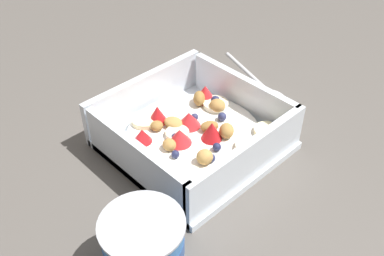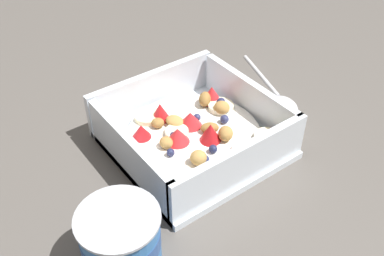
# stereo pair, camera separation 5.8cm
# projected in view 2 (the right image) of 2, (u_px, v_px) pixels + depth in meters

# --- Properties ---
(ground_plane) EXTENTS (2.40, 2.40, 0.00)m
(ground_plane) POSITION_uv_depth(u_px,v_px,m) (188.00, 150.00, 0.60)
(ground_plane) COLOR #56514C
(fruit_bowl) EXTENTS (0.20, 0.20, 0.07)m
(fruit_bowl) POSITION_uv_depth(u_px,v_px,m) (192.00, 133.00, 0.59)
(fruit_bowl) COLOR white
(fruit_bowl) RESTS_ON ground
(spoon) EXTENTS (0.07, 0.17, 0.01)m
(spoon) POSITION_uv_depth(u_px,v_px,m) (278.00, 93.00, 0.69)
(spoon) COLOR silver
(spoon) RESTS_ON ground
(yogurt_cup) EXTENTS (0.08, 0.08, 0.07)m
(yogurt_cup) POSITION_uv_depth(u_px,v_px,m) (121.00, 239.00, 0.44)
(yogurt_cup) COLOR #3370B7
(yogurt_cup) RESTS_ON ground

